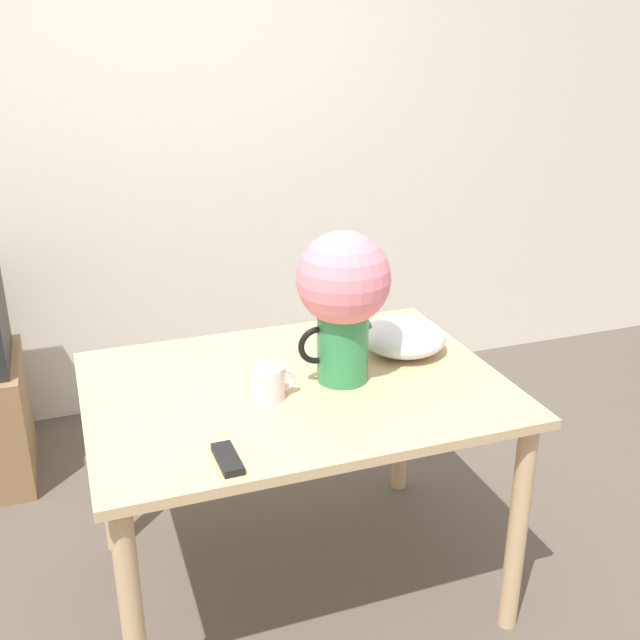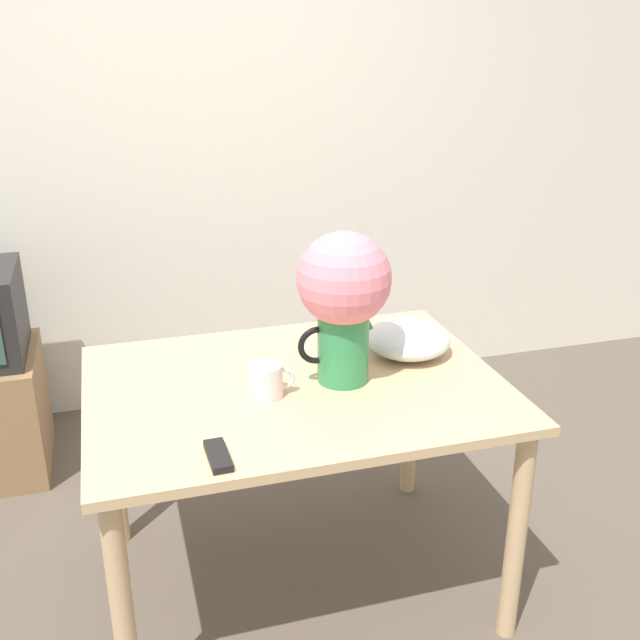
% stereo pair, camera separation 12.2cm
% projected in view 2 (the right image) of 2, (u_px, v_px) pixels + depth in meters
% --- Properties ---
extents(ground_plane, '(12.00, 12.00, 0.00)m').
position_uv_depth(ground_plane, '(262.00, 639.00, 2.37)').
color(ground_plane, brown).
extents(wall_back, '(8.00, 0.05, 2.60)m').
position_uv_depth(wall_back, '(173.00, 142.00, 3.45)').
color(wall_back, silver).
rests_on(wall_back, ground_plane).
extents(table, '(1.28, 0.94, 0.77)m').
position_uv_depth(table, '(296.00, 412.00, 2.37)').
color(table, tan).
rests_on(table, ground_plane).
extents(flower_vase, '(0.29, 0.29, 0.48)m').
position_uv_depth(flower_vase, '(344.00, 294.00, 2.24)').
color(flower_vase, '#2D844C').
rests_on(flower_vase, table).
extents(coffee_mug, '(0.14, 0.10, 0.10)m').
position_uv_depth(coffee_mug, '(267.00, 381.00, 2.22)').
color(coffee_mug, silver).
rests_on(coffee_mug, table).
extents(white_bowl, '(0.29, 0.29, 0.11)m').
position_uv_depth(white_bowl, '(408.00, 339.00, 2.51)').
color(white_bowl, silver).
rests_on(white_bowl, table).
extents(remote_control, '(0.06, 0.15, 0.02)m').
position_uv_depth(remote_control, '(218.00, 456.00, 1.92)').
color(remote_control, black).
rests_on(remote_control, table).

